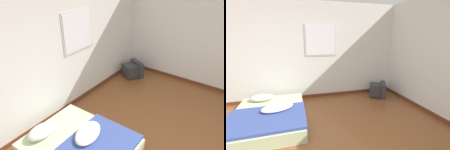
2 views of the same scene
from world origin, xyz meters
TOP-DOWN VIEW (x-y plane):
  - wall_back at (0.01, 2.61)m, footprint 8.18×0.08m
  - mattress_bed at (-0.53, 1.48)m, footprint 1.41×1.77m
  - crt_tv at (2.32, 2.18)m, footprint 0.60×0.61m

SIDE VIEW (x-z plane):
  - mattress_bed at x=-0.53m, z-range -0.04..0.33m
  - crt_tv at x=2.32m, z-range -0.01..0.41m
  - wall_back at x=0.01m, z-range -0.01..2.59m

